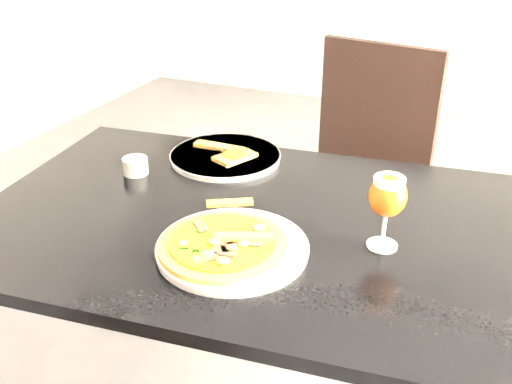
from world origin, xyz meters
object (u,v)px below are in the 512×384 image
at_px(dining_table, 243,249).
at_px(chair_far, 357,176).
at_px(pizza, 223,244).
at_px(beer_glass, 388,196).

distance_m(dining_table, chair_far, 0.77).
bearing_deg(dining_table, chair_far, 77.18).
height_order(dining_table, pizza, pizza).
distance_m(pizza, beer_glass, 0.34).
height_order(dining_table, chair_far, chair_far).
bearing_deg(pizza, beer_glass, 28.55).
height_order(pizza, beer_glass, beer_glass).
bearing_deg(pizza, dining_table, 100.54).
xyz_separation_m(chair_far, pizza, (-0.06, -0.92, 0.25)).
bearing_deg(dining_table, beer_glass, -7.06).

